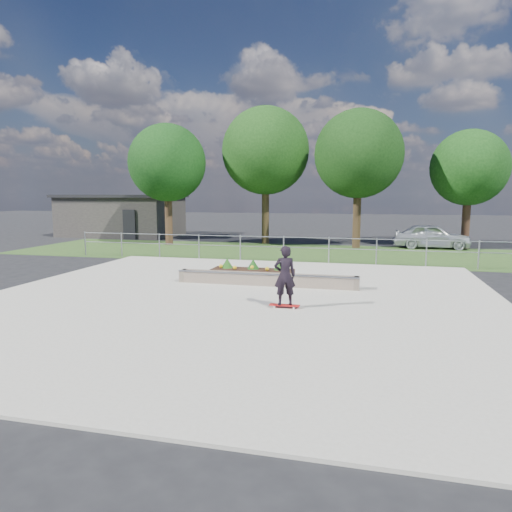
# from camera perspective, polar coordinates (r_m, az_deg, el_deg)

# --- Properties ---
(ground) EXTENTS (120.00, 120.00, 0.00)m
(ground) POSITION_cam_1_polar(r_m,az_deg,el_deg) (13.21, -2.40, -5.56)
(ground) COLOR black
(ground) RESTS_ON ground
(grass_verge) EXTENTS (30.00, 8.00, 0.02)m
(grass_verge) POSITION_cam_1_polar(r_m,az_deg,el_deg) (23.81, 4.96, 0.40)
(grass_verge) COLOR #29451B
(grass_verge) RESTS_ON ground
(concrete_slab) EXTENTS (15.00, 15.00, 0.06)m
(concrete_slab) POSITION_cam_1_polar(r_m,az_deg,el_deg) (13.20, -2.40, -5.43)
(concrete_slab) COLOR #A39F91
(concrete_slab) RESTS_ON ground
(fence) EXTENTS (20.06, 0.06, 1.20)m
(fence) POSITION_cam_1_polar(r_m,az_deg,el_deg) (20.29, 3.47, 1.31)
(fence) COLOR gray
(fence) RESTS_ON ground
(building) EXTENTS (8.40, 5.40, 3.00)m
(building) POSITION_cam_1_polar(r_m,az_deg,el_deg) (35.10, -16.41, 4.93)
(building) COLOR #2C2A27
(building) RESTS_ON ground
(tree_far_left) EXTENTS (4.55, 4.55, 7.15)m
(tree_far_left) POSITION_cam_1_polar(r_m,az_deg,el_deg) (27.93, -11.03, 11.33)
(tree_far_left) COLOR #372116
(tree_far_left) RESTS_ON ground
(tree_mid_left) EXTENTS (5.25, 5.25, 8.25)m
(tree_mid_left) POSITION_cam_1_polar(r_m,az_deg,el_deg) (28.13, 1.21, 12.98)
(tree_mid_left) COLOR #332414
(tree_mid_left) RESTS_ON ground
(tree_mid_right) EXTENTS (4.90, 4.90, 7.70)m
(tree_mid_right) POSITION_cam_1_polar(r_m,az_deg,el_deg) (26.44, 12.71, 12.31)
(tree_mid_right) COLOR black
(tree_mid_right) RESTS_ON ground
(tree_far_right) EXTENTS (4.20, 4.20, 6.60)m
(tree_far_right) POSITION_cam_1_polar(r_m,az_deg,el_deg) (28.41, 25.10, 9.93)
(tree_far_right) COLOR #351F15
(tree_far_right) RESTS_ON ground
(grind_ledge) EXTENTS (6.00, 0.44, 0.43)m
(grind_ledge) POSITION_cam_1_polar(r_m,az_deg,el_deg) (15.01, 1.28, -2.91)
(grind_ledge) COLOR #695A4D
(grind_ledge) RESTS_ON concrete_slab
(planter_bed) EXTENTS (3.00, 1.20, 0.61)m
(planter_bed) POSITION_cam_1_polar(r_m,az_deg,el_deg) (16.60, -0.53, -1.94)
(planter_bed) COLOR black
(planter_bed) RESTS_ON concrete_slab
(skateboarder) EXTENTS (0.80, 0.55, 1.65)m
(skateboarder) POSITION_cam_1_polar(r_m,az_deg,el_deg) (11.95, 3.61, -2.49)
(skateboarder) COLOR silver
(skateboarder) RESTS_ON concrete_slab
(parked_car) EXTENTS (4.14, 1.73, 1.40)m
(parked_car) POSITION_cam_1_polar(r_m,az_deg,el_deg) (27.45, 21.11, 2.33)
(parked_car) COLOR silver
(parked_car) RESTS_ON ground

